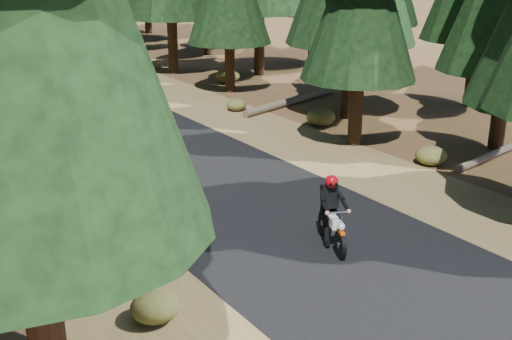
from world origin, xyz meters
The scene contains 9 objects.
ground centered at (0.00, 0.00, 0.00)m, with size 120.00×120.00×0.00m, color #4A301A.
road centered at (0.00, 5.00, 0.01)m, with size 6.00×100.00×0.01m, color black.
shoulder_l centered at (-4.60, 5.00, 0.00)m, with size 3.20×100.00×0.01m, color brown.
shoulder_r centered at (4.60, 5.00, 0.00)m, with size 3.20×100.00×0.01m, color brown.
log_near centered at (7.80, 10.37, 0.16)m, with size 0.32×0.32×6.01m, color #4C4233.
log_far centered at (8.60, 0.84, 0.12)m, with size 0.24×0.24×4.03m, color #4C4233.
understory_shrubs centered at (2.15, 7.99, 0.29)m, with size 15.72×32.45×0.71m.
rider_lead centered at (0.25, -1.19, 0.55)m, with size 1.21×1.91×1.64m.
rider_follow centered at (-1.40, 5.90, 0.59)m, with size 1.23×2.05×1.75m.
Camera 1 is at (-8.48, -11.14, 6.40)m, focal length 45.00 mm.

